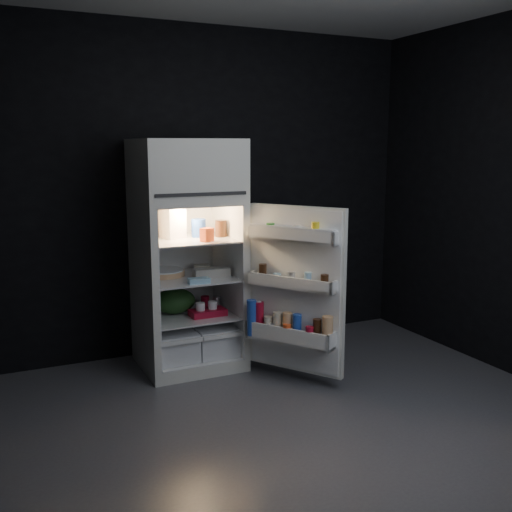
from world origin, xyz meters
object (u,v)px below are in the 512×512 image
refrigerator (186,247)px  yogurt_tray (208,312)px  milk_jug (172,222)px  egg_carton (212,273)px  fridge_door (294,293)px

refrigerator → yogurt_tray: refrigerator is taller
refrigerator → milk_jug: (-0.09, 0.05, 0.19)m
egg_carton → yogurt_tray: egg_carton is taller
egg_carton → yogurt_tray: bearing=-156.7°
yogurt_tray → milk_jug: bearing=134.3°
fridge_door → yogurt_tray: (-0.47, 0.54, -0.23)m
egg_carton → yogurt_tray: size_ratio=1.00×
fridge_door → milk_jug: size_ratio=5.08×
egg_carton → yogurt_tray: 0.31m
fridge_door → egg_carton: (-0.42, 0.55, 0.08)m
refrigerator → milk_jug: size_ratio=7.42×
refrigerator → egg_carton: (0.15, -0.14, -0.19)m
milk_jug → yogurt_tray: (0.20, -0.20, -0.69)m
refrigerator → fridge_door: bearing=-50.0°
refrigerator → fridge_door: refrigerator is taller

